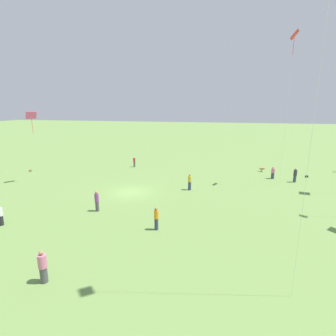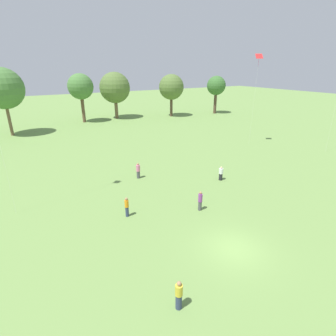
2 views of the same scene
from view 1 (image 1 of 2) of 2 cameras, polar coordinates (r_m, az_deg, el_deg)
The scene contains 14 objects.
ground_plane at distance 28.39m, azimuth -7.94°, elevation -5.20°, with size 240.00×240.00×0.00m, color #6B8E47.
person_0 at distance 24.18m, azimuth -32.76°, elevation -8.70°, with size 0.56×0.56×1.62m.
person_1 at distance 23.76m, azimuth -15.22°, elevation -6.98°, with size 0.49×0.49×1.82m.
person_2 at distance 19.70m, azimuth -2.56°, elevation -10.90°, with size 0.40×0.40×1.78m.
person_3 at distance 28.65m, azimuth 4.74°, elevation -3.07°, with size 0.55×0.55×1.79m.
person_5 at distance 34.93m, azimuth 25.93°, elevation -1.40°, with size 0.49×0.49×1.76m.
person_6 at distance 39.53m, azimuth -7.35°, elevation 1.36°, with size 0.43×0.43×1.58m.
person_7 at distance 15.86m, azimuth -25.59°, elevation -18.82°, with size 0.61×0.61×1.82m.
person_8 at distance 35.48m, azimuth 21.86°, elevation -0.97°, with size 0.51×0.51×1.58m.
kite_1 at distance 32.62m, azimuth 25.73°, elevation 23.52°, with size 1.02×1.23×16.50m.
kite_8 at distance 34.16m, azimuth -27.62°, elevation 9.78°, with size 1.32×1.34×8.35m.
dog_0 at distance 38.78m, azimuth 19.84°, elevation -0.14°, with size 0.74×0.55×0.63m.
picnic_bag_0 at distance 38.19m, azimuth 27.96°, elevation -1.62°, with size 0.35×0.32×0.23m.
picnic_bag_1 at distance 41.33m, azimuth -27.74°, elevation -0.50°, with size 0.37×0.36×0.30m.
Camera 1 is at (-9.47, 25.19, 9.03)m, focal length 28.00 mm.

